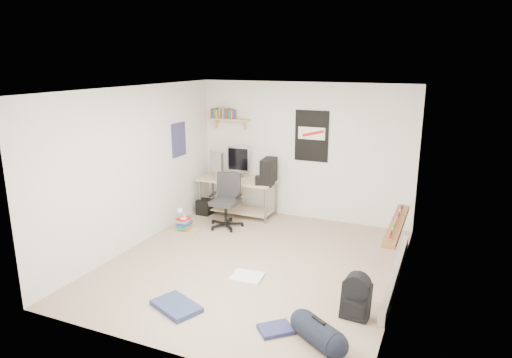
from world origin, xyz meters
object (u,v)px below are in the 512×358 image
at_px(backpack, 356,301).
at_px(duffel_bag, 318,332).
at_px(desk, 238,196).
at_px(office_chair, 226,200).
at_px(book_stack, 183,223).

relative_size(backpack, duffel_bag, 0.80).
height_order(desk, backpack, desk).
bearing_deg(office_chair, desk, 88.79).
height_order(duffel_bag, book_stack, duffel_bag).
relative_size(desk, backpack, 3.45).
bearing_deg(duffel_bag, office_chair, 165.67).
distance_m(office_chair, book_stack, 0.82).
xyz_separation_m(desk, book_stack, (-0.49, -1.16, -0.21)).
relative_size(desk, office_chair, 1.55).
height_order(backpack, book_stack, backpack).
xyz_separation_m(office_chair, duffel_bag, (2.46, -2.70, -0.35)).
relative_size(office_chair, duffel_bag, 1.79).
distance_m(desk, book_stack, 1.28).
relative_size(duffel_bag, book_stack, 1.27).
distance_m(desk, duffel_bag, 4.25).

